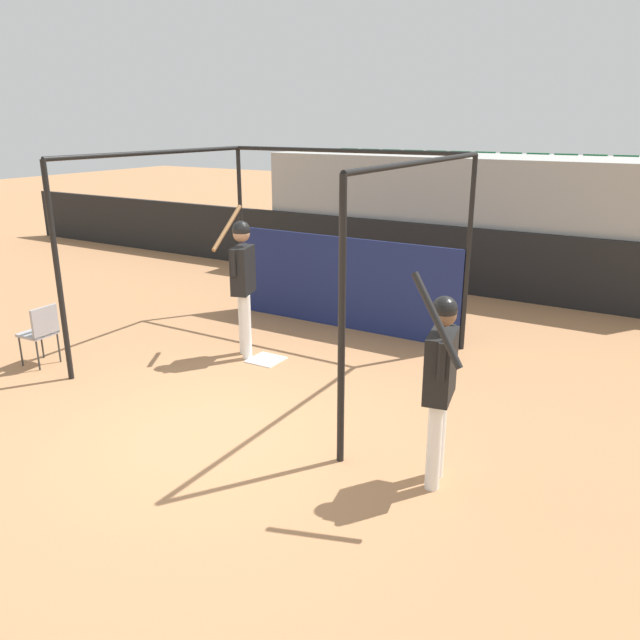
{
  "coord_description": "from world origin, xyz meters",
  "views": [
    {
      "loc": [
        4.02,
        -4.59,
        3.2
      ],
      "look_at": [
        0.61,
        1.14,
        1.06
      ],
      "focal_mm": 35.0,
      "sensor_mm": 36.0,
      "label": 1
    }
  ],
  "objects": [
    {
      "name": "player_batter",
      "position": [
        -1.14,
        2.0,
        1.18
      ],
      "size": [
        0.6,
        0.8,
        2.05
      ],
      "rotation": [
        0.0,
        0.0,
        1.86
      ],
      "color": "white",
      "rests_on": "ground"
    },
    {
      "name": "player_waiting",
      "position": [
        2.35,
        0.28,
        1.09
      ],
      "size": [
        0.53,
        0.75,
        2.05
      ],
      "rotation": [
        0.0,
        0.0,
        -1.39
      ],
      "color": "white",
      "rests_on": "ground"
    },
    {
      "name": "home_plate",
      "position": [
        -0.78,
        2.0,
        0.01
      ],
      "size": [
        0.44,
        0.44,
        0.02
      ],
      "color": "white",
      "rests_on": "ground"
    },
    {
      "name": "folding_chair",
      "position": [
        -3.27,
        0.31,
        0.52
      ],
      "size": [
        0.42,
        0.42,
        0.84
      ],
      "rotation": [
        0.0,
        0.0,
        1.62
      ],
      "color": "#99999E",
      "rests_on": "ground"
    },
    {
      "name": "outfield_wall",
      "position": [
        0.0,
        6.85,
        0.64
      ],
      "size": [
        24.0,
        0.12,
        1.28
      ],
      "color": "black",
      "rests_on": "ground"
    },
    {
      "name": "bleacher_section",
      "position": [
        0.0,
        8.11,
        1.28
      ],
      "size": [
        8.15,
        2.4,
        2.56
      ],
      "color": "#9E9E99",
      "rests_on": "ground"
    },
    {
      "name": "ground_plane",
      "position": [
        0.0,
        0.0,
        0.0
      ],
      "size": [
        60.0,
        60.0,
        0.0
      ],
      "primitive_type": "plane",
      "color": "#A8754C"
    },
    {
      "name": "batting_cage",
      "position": [
        -0.58,
        3.27,
        1.2
      ],
      "size": [
        4.06,
        3.74,
        2.8
      ],
      "color": "black",
      "rests_on": "ground"
    }
  ]
}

